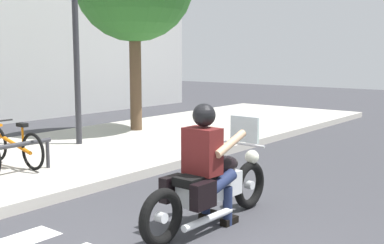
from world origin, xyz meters
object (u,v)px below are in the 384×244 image
(rider, at_px, (207,157))
(street_lamp, at_px, (76,32))
(bicycle_7, at_px, (14,145))
(motorcycle, at_px, (211,187))

(rider, bearing_deg, street_lamp, 67.78)
(bicycle_7, bearing_deg, street_lamp, 21.35)
(rider, distance_m, bicycle_7, 3.93)
(motorcycle, bearing_deg, street_lamp, 68.64)
(motorcycle, xyz_separation_m, bicycle_7, (-0.09, 3.92, 0.03))
(motorcycle, distance_m, rider, 0.37)
(rider, relative_size, street_lamp, 0.37)
(bicycle_7, bearing_deg, motorcycle, -88.75)
(street_lamp, bearing_deg, motorcycle, -111.36)
(motorcycle, distance_m, bicycle_7, 3.92)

